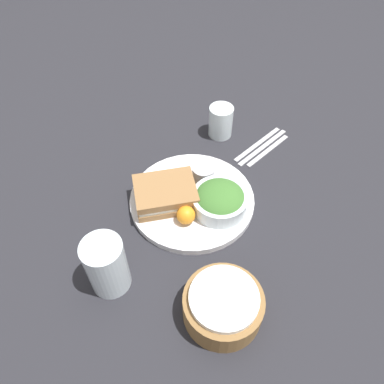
% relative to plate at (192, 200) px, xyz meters
% --- Properties ---
extents(ground_plane, '(4.00, 4.00, 0.00)m').
position_rel_plate_xyz_m(ground_plane, '(0.00, 0.00, -0.01)').
color(ground_plane, '#232328').
extents(plate, '(0.30, 0.30, 0.02)m').
position_rel_plate_xyz_m(plate, '(0.00, 0.00, 0.00)').
color(plate, silver).
rests_on(plate, ground_plane).
extents(sandwich, '(0.15, 0.12, 0.05)m').
position_rel_plate_xyz_m(sandwich, '(0.06, -0.01, 0.03)').
color(sandwich, olive).
rests_on(sandwich, plate).
extents(salad_bowl, '(0.13, 0.13, 0.06)m').
position_rel_plate_xyz_m(salad_bowl, '(-0.05, 0.04, 0.03)').
color(salad_bowl, silver).
rests_on(salad_bowl, plate).
extents(dressing_cup, '(0.05, 0.05, 0.04)m').
position_rel_plate_xyz_m(dressing_cup, '(-0.04, -0.05, 0.03)').
color(dressing_cup, '#B7B7BC').
rests_on(dressing_cup, plate).
extents(orange_wedge, '(0.04, 0.04, 0.04)m').
position_rel_plate_xyz_m(orange_wedge, '(0.03, 0.06, 0.03)').
color(orange_wedge, orange).
rests_on(orange_wedge, plate).
extents(drink_glass, '(0.08, 0.08, 0.13)m').
position_rel_plate_xyz_m(drink_glass, '(0.21, 0.16, 0.06)').
color(drink_glass, silver).
rests_on(drink_glass, ground_plane).
extents(bread_basket, '(0.15, 0.15, 0.07)m').
position_rel_plate_xyz_m(bread_basket, '(0.02, 0.28, 0.03)').
color(bread_basket, olive).
rests_on(bread_basket, ground_plane).
extents(fork, '(0.17, 0.10, 0.01)m').
position_rel_plate_xyz_m(fork, '(-0.23, -0.15, -0.01)').
color(fork, '#B2B2B7').
rests_on(fork, ground_plane).
extents(knife, '(0.18, 0.11, 0.01)m').
position_rel_plate_xyz_m(knife, '(-0.24, -0.13, -0.01)').
color(knife, '#B2B2B7').
rests_on(knife, ground_plane).
extents(spoon, '(0.15, 0.09, 0.01)m').
position_rel_plate_xyz_m(spoon, '(-0.25, -0.12, -0.01)').
color(spoon, '#B2B2B7').
rests_on(spoon, ground_plane).
extents(water_glass, '(0.07, 0.07, 0.09)m').
position_rel_plate_xyz_m(water_glass, '(-0.14, -0.22, 0.04)').
color(water_glass, silver).
rests_on(water_glass, ground_plane).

